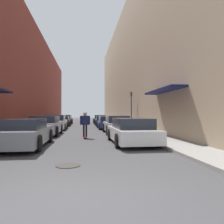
{
  "coord_description": "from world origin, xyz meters",
  "views": [
    {
      "loc": [
        0.18,
        -3.69,
        1.5
      ],
      "look_at": [
        1.97,
        10.2,
        1.6
      ],
      "focal_mm": 35.0,
      "sensor_mm": 36.0,
      "label": 1
    }
  ],
  "objects_px": {
    "parked_car_right_0": "(132,131)",
    "parked_car_right_1": "(117,125)",
    "parked_car_left_4": "(65,119)",
    "parked_car_right_2": "(107,123)",
    "traffic_light": "(131,105)",
    "skateboarder": "(85,122)",
    "parked_car_left_1": "(46,126)",
    "parked_car_left_2": "(56,122)",
    "parked_car_left_0": "(25,133)",
    "parked_car_left_3": "(62,121)",
    "parked_car_right_4": "(100,119)",
    "manhole_cover": "(68,165)",
    "parked_car_right_3": "(103,121)"
  },
  "relations": [
    {
      "from": "parked_car_right_0",
      "to": "parked_car_right_1",
      "type": "xyz_separation_m",
      "value": [
        0.09,
        5.6,
        0.04
      ]
    },
    {
      "from": "parked_car_left_4",
      "to": "parked_car_right_2",
      "type": "relative_size",
      "value": 0.95
    },
    {
      "from": "traffic_light",
      "to": "parked_car_right_1",
      "type": "bearing_deg",
      "value": -112.93
    },
    {
      "from": "skateboarder",
      "to": "traffic_light",
      "type": "relative_size",
      "value": 0.45
    },
    {
      "from": "parked_car_left_1",
      "to": "parked_car_left_4",
      "type": "height_order",
      "value": "parked_car_left_1"
    },
    {
      "from": "parked_car_left_2",
      "to": "parked_car_right_1",
      "type": "bearing_deg",
      "value": -43.48
    },
    {
      "from": "parked_car_left_0",
      "to": "parked_car_left_3",
      "type": "relative_size",
      "value": 0.98
    },
    {
      "from": "parked_car_left_3",
      "to": "parked_car_left_4",
      "type": "bearing_deg",
      "value": 90.88
    },
    {
      "from": "parked_car_left_1",
      "to": "parked_car_right_4",
      "type": "bearing_deg",
      "value": 73.6
    },
    {
      "from": "parked_car_right_4",
      "to": "skateboarder",
      "type": "relative_size",
      "value": 2.66
    },
    {
      "from": "manhole_cover",
      "to": "parked_car_right_4",
      "type": "bearing_deg",
      "value": 83.83
    },
    {
      "from": "parked_car_right_4",
      "to": "traffic_light",
      "type": "xyz_separation_m",
      "value": [
        2.4,
        -10.88,
        1.71
      ]
    },
    {
      "from": "skateboarder",
      "to": "traffic_light",
      "type": "height_order",
      "value": "traffic_light"
    },
    {
      "from": "parked_car_left_4",
      "to": "parked_car_right_2",
      "type": "xyz_separation_m",
      "value": [
        5.04,
        -11.54,
        -0.03
      ]
    },
    {
      "from": "manhole_cover",
      "to": "parked_car_left_3",
      "type": "bearing_deg",
      "value": 96.08
    },
    {
      "from": "parked_car_left_0",
      "to": "parked_car_right_1",
      "type": "relative_size",
      "value": 1.06
    },
    {
      "from": "parked_car_left_1",
      "to": "traffic_light",
      "type": "xyz_separation_m",
      "value": [
        7.43,
        6.2,
        1.68
      ]
    },
    {
      "from": "parked_car_right_0",
      "to": "parked_car_right_3",
      "type": "xyz_separation_m",
      "value": [
        -0.01,
        16.36,
        -0.01
      ]
    },
    {
      "from": "parked_car_left_2",
      "to": "parked_car_right_4",
      "type": "bearing_deg",
      "value": 66.37
    },
    {
      "from": "parked_car_left_0",
      "to": "parked_car_left_2",
      "type": "distance_m",
      "value": 11.0
    },
    {
      "from": "parked_car_left_2",
      "to": "parked_car_right_0",
      "type": "bearing_deg",
      "value": -64.31
    },
    {
      "from": "parked_car_right_0",
      "to": "parked_car_left_1",
      "type": "bearing_deg",
      "value": 135.64
    },
    {
      "from": "parked_car_left_3",
      "to": "parked_car_right_0",
      "type": "height_order",
      "value": "parked_car_right_0"
    },
    {
      "from": "manhole_cover",
      "to": "parked_car_right_3",
      "type": "bearing_deg",
      "value": 82.25
    },
    {
      "from": "parked_car_left_4",
      "to": "parked_car_right_1",
      "type": "xyz_separation_m",
      "value": [
        5.22,
        -16.84,
        0.02
      ]
    },
    {
      "from": "traffic_light",
      "to": "manhole_cover",
      "type": "bearing_deg",
      "value": -108.79
    },
    {
      "from": "parked_car_left_3",
      "to": "skateboarder",
      "type": "distance_m",
      "value": 14.02
    },
    {
      "from": "parked_car_left_1",
      "to": "parked_car_left_3",
      "type": "relative_size",
      "value": 0.91
    },
    {
      "from": "parked_car_right_0",
      "to": "manhole_cover",
      "type": "bearing_deg",
      "value": -123.24
    },
    {
      "from": "parked_car_right_2",
      "to": "parked_car_right_4",
      "type": "bearing_deg",
      "value": 89.44
    },
    {
      "from": "parked_car_left_3",
      "to": "parked_car_right_3",
      "type": "relative_size",
      "value": 1.08
    },
    {
      "from": "parked_car_left_4",
      "to": "parked_car_right_0",
      "type": "distance_m",
      "value": 23.02
    },
    {
      "from": "parked_car_right_3",
      "to": "manhole_cover",
      "type": "relative_size",
      "value": 6.3
    },
    {
      "from": "parked_car_left_4",
      "to": "skateboarder",
      "type": "relative_size",
      "value": 2.77
    },
    {
      "from": "parked_car_right_1",
      "to": "parked_car_right_2",
      "type": "bearing_deg",
      "value": 91.97
    },
    {
      "from": "parked_car_right_1",
      "to": "parked_car_right_2",
      "type": "height_order",
      "value": "parked_car_right_1"
    },
    {
      "from": "parked_car_left_4",
      "to": "skateboarder",
      "type": "xyz_separation_m",
      "value": [
        2.83,
        -19.66,
        0.36
      ]
    },
    {
      "from": "parked_car_right_2",
      "to": "parked_car_right_3",
      "type": "distance_m",
      "value": 5.46
    },
    {
      "from": "parked_car_left_2",
      "to": "parked_car_right_3",
      "type": "distance_m",
      "value": 7.75
    },
    {
      "from": "parked_car_right_2",
      "to": "parked_car_right_3",
      "type": "relative_size",
      "value": 1.07
    },
    {
      "from": "manhole_cover",
      "to": "skateboarder",
      "type": "bearing_deg",
      "value": 85.79
    },
    {
      "from": "traffic_light",
      "to": "parked_car_left_2",
      "type": "bearing_deg",
      "value": -175.0
    },
    {
      "from": "parked_car_right_0",
      "to": "manhole_cover",
      "type": "distance_m",
      "value": 5.19
    },
    {
      "from": "parked_car_left_2",
      "to": "parked_car_right_4",
      "type": "height_order",
      "value": "parked_car_left_2"
    },
    {
      "from": "parked_car_left_2",
      "to": "parked_car_right_2",
      "type": "relative_size",
      "value": 0.95
    },
    {
      "from": "parked_car_right_3",
      "to": "traffic_light",
      "type": "distance_m",
      "value": 6.05
    },
    {
      "from": "parked_car_left_3",
      "to": "parked_car_right_0",
      "type": "distance_m",
      "value": 17.27
    },
    {
      "from": "parked_car_right_2",
      "to": "manhole_cover",
      "type": "xyz_separation_m",
      "value": [
        -2.73,
        -15.22,
        -0.59
      ]
    },
    {
      "from": "parked_car_left_2",
      "to": "parked_car_left_4",
      "type": "relative_size",
      "value": 1.0
    },
    {
      "from": "parked_car_left_0",
      "to": "parked_car_right_3",
      "type": "xyz_separation_m",
      "value": [
        4.96,
        16.91,
        -0.02
      ]
    }
  ]
}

